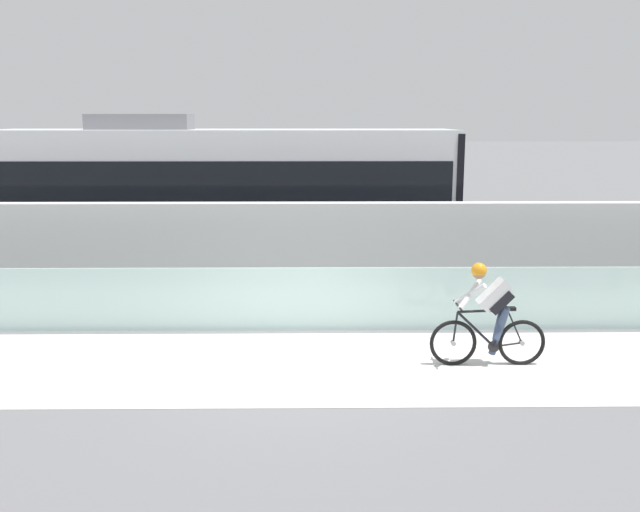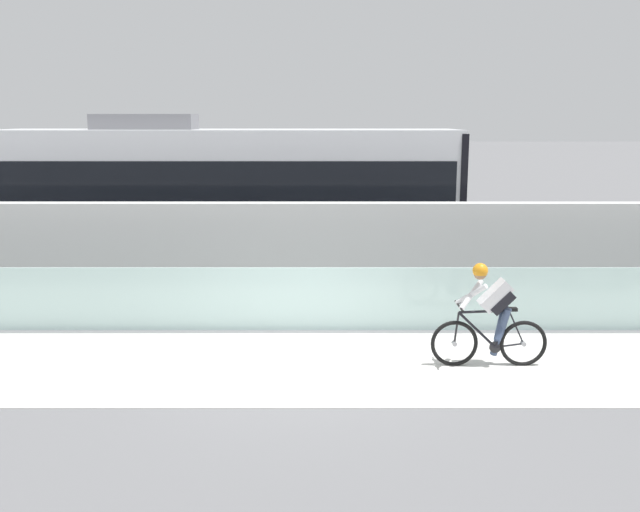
% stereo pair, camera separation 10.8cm
% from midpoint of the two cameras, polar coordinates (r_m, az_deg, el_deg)
% --- Properties ---
extents(ground_plane, '(200.00, 200.00, 0.00)m').
position_cam_midpoint_polar(ground_plane, '(10.83, -1.88, -8.95)').
color(ground_plane, slate).
extents(bike_path_deck, '(32.00, 3.20, 0.01)m').
position_cam_midpoint_polar(bike_path_deck, '(10.83, -1.88, -8.92)').
color(bike_path_deck, silver).
rests_on(bike_path_deck, ground).
extents(glass_parapet, '(32.00, 0.05, 1.14)m').
position_cam_midpoint_polar(glass_parapet, '(12.43, -1.72, -3.53)').
color(glass_parapet, silver).
rests_on(glass_parapet, ground).
extents(concrete_barrier_wall, '(32.00, 0.36, 2.07)m').
position_cam_midpoint_polar(concrete_barrier_wall, '(14.08, -1.60, 0.18)').
color(concrete_barrier_wall, silver).
rests_on(concrete_barrier_wall, ground).
extents(tram_rail_near, '(32.00, 0.08, 0.01)m').
position_cam_midpoint_polar(tram_rail_near, '(16.72, -1.45, -1.66)').
color(tram_rail_near, '#595654').
rests_on(tram_rail_near, ground).
extents(tram_rail_far, '(32.00, 0.08, 0.01)m').
position_cam_midpoint_polar(tram_rail_far, '(18.12, -1.39, -0.65)').
color(tram_rail_far, '#595654').
rests_on(tram_rail_far, ground).
extents(tram, '(11.06, 2.54, 3.81)m').
position_cam_midpoint_polar(tram, '(17.25, -7.93, 5.00)').
color(tram, silver).
rests_on(tram, ground).
extents(cyclist_on_bike, '(1.77, 0.58, 1.61)m').
position_cam_midpoint_polar(cyclist_on_bike, '(10.91, 13.34, -4.79)').
color(cyclist_on_bike, black).
rests_on(cyclist_on_bike, ground).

